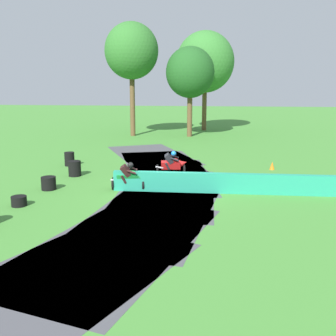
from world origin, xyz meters
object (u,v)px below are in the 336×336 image
tire_stack_mid_a (19,201)px  tire_stack_mid_b (49,183)px  tire_stack_far (75,168)px  tire_stack_extra_a (69,159)px  motorcycle_lead_green (130,177)px  traffic_cone (272,166)px  motorcycle_chase_red (172,164)px

tire_stack_mid_a → tire_stack_mid_b: tire_stack_mid_b is taller
tire_stack_far → tire_stack_extra_a: 2.75m
motorcycle_lead_green → tire_stack_mid_a: 4.85m
traffic_cone → tire_stack_extra_a: bearing=-179.4°
motorcycle_lead_green → tire_stack_far: (-3.42, 2.56, -0.24)m
tire_stack_mid_b → tire_stack_extra_a: (-0.82, 5.28, 0.10)m
tire_stack_mid_b → tire_stack_far: tire_stack_far is taller
motorcycle_lead_green → tire_stack_extra_a: 6.81m
tire_stack_mid_b → traffic_cone: tire_stack_mid_b is taller
motorcycle_chase_red → tire_stack_far: (-5.07, -0.51, -0.24)m
tire_stack_mid_a → traffic_cone: traffic_cone is taller
motorcycle_lead_green → tire_stack_extra_a: bearing=132.0°
motorcycle_lead_green → traffic_cone: 8.77m
traffic_cone → tire_stack_mid_a: bearing=-144.4°
motorcycle_lead_green → motorcycle_chase_red: 3.48m
tire_stack_extra_a → traffic_cone: bearing=0.6°
tire_stack_mid_b → traffic_cone: size_ratio=1.51×
tire_stack_mid_b → tire_stack_extra_a: tire_stack_extra_a is taller
motorcycle_lead_green → tire_stack_mid_b: bearing=-176.7°
tire_stack_mid_b → tire_stack_extra_a: 5.34m
tire_stack_extra_a → tire_stack_far: bearing=-65.6°
tire_stack_far → motorcycle_chase_red: bearing=5.8°
tire_stack_mid_a → tire_stack_far: size_ratio=0.76×
motorcycle_lead_green → motorcycle_chase_red: bearing=61.8°
motorcycle_lead_green → tire_stack_extra_a: size_ratio=2.10×
motorcycle_chase_red → tire_stack_mid_a: (-5.62, -5.81, -0.44)m
motorcycle_lead_green → traffic_cone: bearing=36.2°
tire_stack_mid_a → traffic_cone: bearing=35.6°
motorcycle_chase_red → tire_stack_far: 5.10m
tire_stack_far → tire_stack_mid_b: bearing=-96.6°
tire_stack_mid_a → tire_stack_extra_a: tire_stack_extra_a is taller
motorcycle_lead_green → traffic_cone: size_ratio=3.82×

